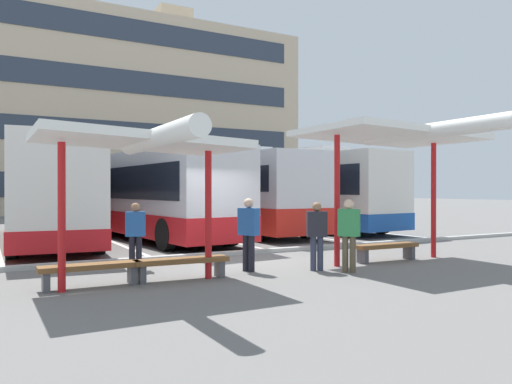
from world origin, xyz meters
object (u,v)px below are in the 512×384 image
at_px(bench_1, 182,263).
at_px(bench_2, 386,248).
at_px(coach_bus_4, 300,192).
at_px(waiting_passenger_1, 249,229).
at_px(waiting_passenger_3, 317,232).
at_px(coach_bus_1, 51,192).
at_px(waiting_passenger_2, 135,231).
at_px(bench_0, 91,269).
at_px(waiting_passenger_0, 349,230).
at_px(coach_bus_2, 152,195).
at_px(waiting_shelter_0, 144,144).
at_px(coach_bus_3, 228,194).
at_px(waiting_shelter_1, 396,137).

xyz_separation_m(bench_1, bench_2, (5.62, -0.03, -0.00)).
height_order(coach_bus_4, bench_1, coach_bus_4).
xyz_separation_m(waiting_passenger_1, waiting_passenger_3, (1.42, -0.66, -0.06)).
distance_m(coach_bus_1, bench_2, 11.89).
bearing_deg(coach_bus_1, bench_2, -53.19).
bearing_deg(waiting_passenger_2, coach_bus_4, 38.51).
relative_size(bench_0, waiting_passenger_0, 1.14).
bearing_deg(coach_bus_4, bench_1, -134.20).
bearing_deg(waiting_passenger_3, bench_2, 8.32).
height_order(coach_bus_2, waiting_passenger_2, coach_bus_2).
bearing_deg(coach_bus_2, bench_2, -67.74).
height_order(bench_2, waiting_passenger_1, waiting_passenger_1).
bearing_deg(coach_bus_4, waiting_shelter_0, -135.73).
xyz_separation_m(coach_bus_2, waiting_passenger_3, (1.08, -9.09, -0.76)).
distance_m(bench_2, waiting_passenger_2, 6.39).
relative_size(coach_bus_1, waiting_passenger_0, 7.31).
height_order(coach_bus_3, bench_0, coach_bus_3).
relative_size(coach_bus_1, bench_1, 6.07).
bearing_deg(waiting_passenger_3, coach_bus_4, 57.76).
bearing_deg(waiting_passenger_2, bench_2, -17.38).
height_order(coach_bus_3, waiting_shelter_0, coach_bus_3).
bearing_deg(bench_1, waiting_shelter_0, -157.87).
bearing_deg(waiting_passenger_2, waiting_passenger_3, -32.28).
relative_size(coach_bus_2, bench_2, 5.85).
height_order(coach_bus_3, bench_1, coach_bus_3).
relative_size(waiting_passenger_0, waiting_passenger_1, 0.99).
distance_m(coach_bus_2, bench_2, 9.52).
bearing_deg(waiting_shelter_1, waiting_passenger_2, 159.72).
bearing_deg(waiting_shelter_1, coach_bus_1, 125.83).
bearing_deg(coach_bus_4, waiting_passenger_1, -129.42).
bearing_deg(waiting_shelter_1, coach_bus_2, 111.49).
bearing_deg(waiting_passenger_0, coach_bus_4, 61.04).
bearing_deg(waiting_shelter_1, coach_bus_3, 87.92).
height_order(bench_0, waiting_passenger_1, waiting_passenger_1).
xyz_separation_m(bench_2, waiting_passenger_3, (-2.49, -0.36, 0.56)).
relative_size(bench_2, waiting_passenger_2, 1.21).
relative_size(coach_bus_2, waiting_passenger_3, 6.98).
xyz_separation_m(coach_bus_1, coach_bus_4, (11.06, 0.47, -0.03)).
bearing_deg(bench_2, waiting_passenger_2, 162.62).
xyz_separation_m(coach_bus_1, waiting_passenger_1, (3.16, -9.15, -0.83)).
xyz_separation_m(coach_bus_4, waiting_passenger_2, (-10.06, -8.01, -0.89)).
bearing_deg(waiting_passenger_0, waiting_shelter_1, 15.95).
bearing_deg(waiting_passenger_3, waiting_passenger_0, -48.49).
distance_m(waiting_shelter_1, bench_2, 2.88).
xyz_separation_m(waiting_shelter_0, bench_2, (6.52, 0.33, -2.39)).
distance_m(bench_2, waiting_passenger_0, 2.28).
height_order(coach_bus_1, coach_bus_3, coach_bus_1).
height_order(coach_bus_1, bench_2, coach_bus_1).
bearing_deg(coach_bus_3, bench_1, -120.17).
distance_m(waiting_passenger_0, waiting_passenger_1, 2.26).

